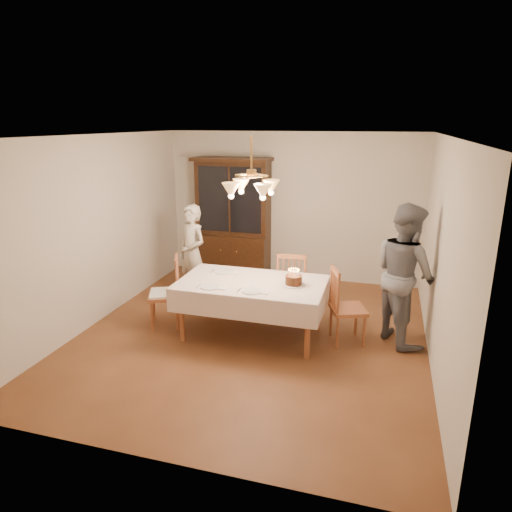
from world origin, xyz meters
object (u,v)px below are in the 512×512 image
(chair_far_side, at_px, (292,288))
(china_hutch, at_px, (233,221))
(dining_table, at_px, (252,287))
(birthday_cake, at_px, (294,281))
(elderly_woman, at_px, (192,253))

(chair_far_side, bearing_deg, china_hutch, 132.96)
(dining_table, xyz_separation_m, china_hutch, (-1.02, 2.25, 0.36))
(china_hutch, bearing_deg, chair_far_side, -47.04)
(dining_table, bearing_deg, china_hutch, 114.35)
(china_hutch, bearing_deg, birthday_cake, -54.88)
(dining_table, relative_size, chair_far_side, 1.90)
(dining_table, xyz_separation_m, chair_far_side, (0.39, 0.74, -0.24))
(dining_table, distance_m, birthday_cake, 0.57)
(chair_far_side, distance_m, birthday_cake, 0.83)
(chair_far_side, relative_size, elderly_woman, 0.65)
(china_hutch, bearing_deg, dining_table, -65.65)
(china_hutch, xyz_separation_m, birthday_cake, (1.57, -2.23, -0.22))
(china_hutch, bearing_deg, elderly_woman, -100.92)
(dining_table, relative_size, elderly_woman, 1.23)
(elderly_woman, height_order, birthday_cake, elderly_woman)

